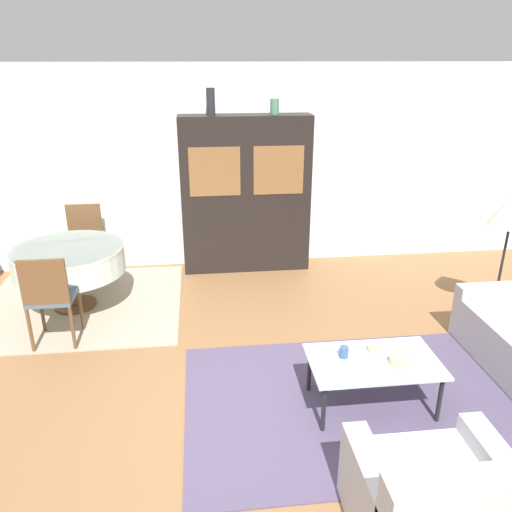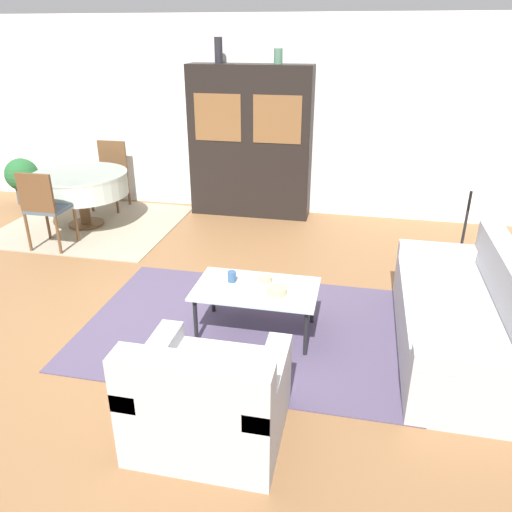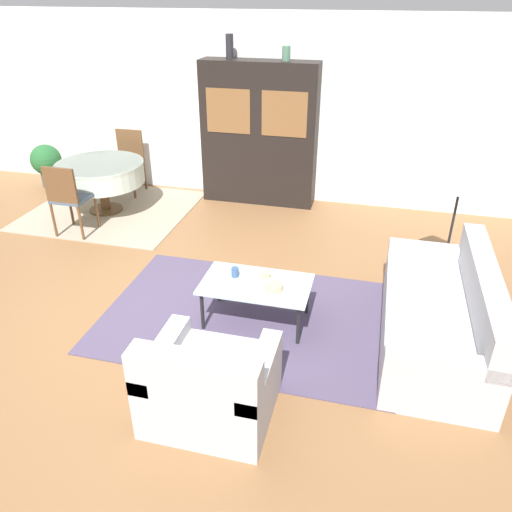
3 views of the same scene
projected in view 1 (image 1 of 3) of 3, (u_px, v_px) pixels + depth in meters
The scene contains 16 objects.
ground_plane at pixel (251, 436), 3.89m from camera, with size 14.00×14.00×0.00m, color brown.
wall_back at pixel (222, 169), 6.74m from camera, with size 10.00×0.06×2.70m.
area_rug at pixel (358, 402), 4.27m from camera, with size 2.94×1.98×0.01m.
dining_rug at pixel (82, 305), 5.95m from camera, with size 2.31×2.10×0.01m.
armchair at pixel (440, 507), 2.92m from camera, with size 0.95×0.84×0.80m.
coffee_table at pixel (374, 365), 4.09m from camera, with size 1.06×0.64×0.44m.
display_cabinet at pixel (246, 195), 6.66m from camera, with size 1.71×0.40×2.08m.
dining_table at pixel (69, 260), 5.70m from camera, with size 1.25×1.25×0.74m.
dining_chair_near at pixel (50, 294), 4.93m from camera, with size 0.44×0.44×0.98m.
dining_chair_far at pixel (84, 237), 6.49m from camera, with size 0.44×0.44×0.98m.
floor_lamp at pixel (512, 212), 5.21m from camera, with size 0.45×0.45×1.47m.
cup at pixel (344, 352), 4.10m from camera, with size 0.08×0.08×0.10m.
bowl at pixel (400, 360), 4.02m from camera, with size 0.17×0.17×0.06m.
bowl_small at pixel (375, 348), 4.20m from camera, with size 0.12×0.12×0.05m.
vase_tall at pixel (211, 101), 6.17m from camera, with size 0.11×0.11×0.33m.
vase_short at pixel (275, 106), 6.28m from camera, with size 0.11×0.11×0.19m.
Camera 1 is at (-0.32, -3.08, 2.75)m, focal length 35.00 mm.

